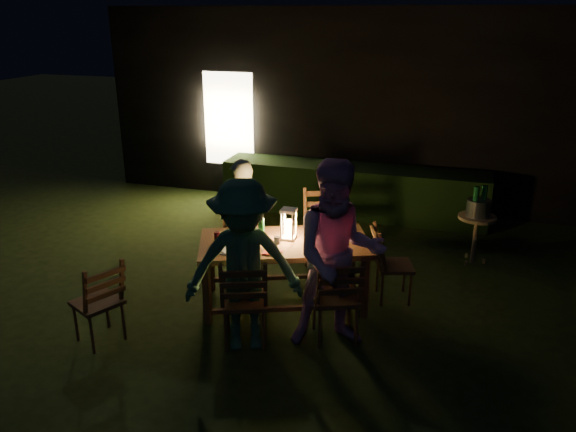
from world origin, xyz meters
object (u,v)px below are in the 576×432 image
(dining_table, at_px, (284,247))
(chair_far_left, at_px, (243,252))
(person_house_side, at_px, (242,218))
(side_table, at_px, (477,222))
(chair_spare, at_px, (100,316))
(chair_near_right, at_px, (336,312))
(person_opp_right, at_px, (338,256))
(lantern, at_px, (289,226))
(person_opp_left, at_px, (244,267))
(ice_bucket, at_px, (479,208))
(bottle_bucket_a, at_px, (475,205))
(chair_end, at_px, (392,277))
(chair_far_right, at_px, (323,248))
(chair_near_left, at_px, (245,316))
(bottle_table, at_px, (261,230))
(bottle_bucket_b, at_px, (483,204))

(dining_table, xyz_separation_m, chair_far_left, (-0.71, 0.55, -0.38))
(person_house_side, distance_m, side_table, 3.01)
(chair_spare, bearing_deg, side_table, -22.69)
(chair_near_right, xyz_separation_m, person_opp_right, (0.02, -0.05, 0.64))
(chair_spare, distance_m, lantern, 2.15)
(person_opp_left, bearing_deg, person_house_side, 90.00)
(ice_bucket, relative_size, bottle_bucket_a, 0.94)
(chair_spare, bearing_deg, person_house_side, 3.59)
(dining_table, height_order, chair_far_left, chair_far_left)
(chair_end, height_order, chair_spare, chair_spare)
(chair_spare, bearing_deg, chair_end, -30.18)
(lantern, xyz_separation_m, side_table, (2.01, 1.72, -0.35))
(chair_far_left, bearing_deg, dining_table, 113.21)
(dining_table, height_order, chair_far_right, chair_far_right)
(chair_near_left, relative_size, person_opp_left, 0.59)
(chair_near_right, relative_size, side_table, 1.55)
(lantern, distance_m, bottle_table, 0.30)
(chair_far_left, bearing_deg, lantern, 117.68)
(chair_spare, height_order, person_opp_right, person_opp_right)
(chair_far_left, xyz_separation_m, person_house_side, (-0.02, 0.05, 0.43))
(person_opp_left, bearing_deg, chair_near_left, 90.79)
(lantern, distance_m, side_table, 2.67)
(chair_far_left, bearing_deg, side_table, 175.01)
(chair_near_left, relative_size, person_house_side, 0.68)
(chair_spare, bearing_deg, person_opp_left, -49.49)
(dining_table, distance_m, chair_far_right, 1.01)
(chair_far_right, xyz_separation_m, ice_bucket, (1.82, 0.86, 0.43))
(chair_far_left, height_order, person_opp_right, person_opp_right)
(dining_table, bearing_deg, chair_near_left, -120.31)
(chair_near_left, height_order, ice_bucket, chair_near_left)
(chair_spare, relative_size, person_opp_right, 0.50)
(person_house_side, height_order, bottle_table, person_house_side)
(chair_end, distance_m, person_opp_left, 1.96)
(bottle_table, bearing_deg, lantern, 31.46)
(dining_table, height_order, bottle_bucket_b, bottle_bucket_b)
(chair_near_left, bearing_deg, bottle_bucket_b, 30.50)
(dining_table, xyz_separation_m, person_opp_right, (0.72, -0.59, 0.25))
(bottle_table, bearing_deg, chair_far_left, 126.72)
(chair_spare, xyz_separation_m, person_opp_right, (2.24, 0.68, 0.66))
(chair_near_left, relative_size, lantern, 2.88)
(chair_near_right, height_order, chair_far_left, chair_far_left)
(dining_table, bearing_deg, chair_end, 0.07)
(chair_near_left, relative_size, bottle_bucket_a, 3.15)
(dining_table, relative_size, bottle_table, 7.30)
(chair_near_left, distance_m, bottle_bucket_a, 3.41)
(dining_table, relative_size, ice_bucket, 6.81)
(chair_far_right, relative_size, person_opp_right, 0.58)
(dining_table, relative_size, chair_near_right, 2.04)
(dining_table, relative_size, chair_far_right, 1.89)
(chair_far_right, height_order, chair_end, chair_far_right)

